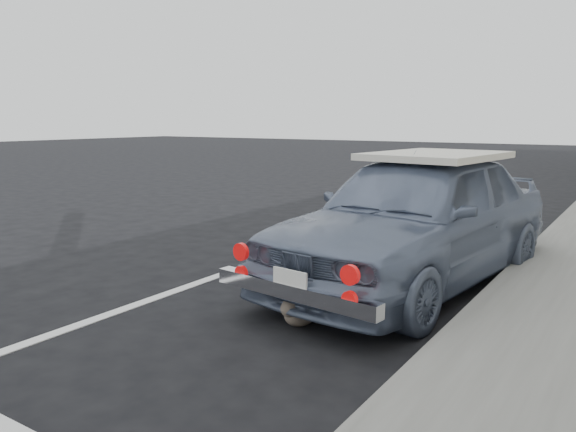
% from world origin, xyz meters
% --- Properties ---
extents(ground, '(80.00, 80.00, 0.00)m').
position_xyz_m(ground, '(0.00, 0.00, 0.00)').
color(ground, black).
rests_on(ground, ground).
extents(pline_front, '(3.00, 0.12, 0.01)m').
position_xyz_m(pline_front, '(0.50, 6.50, 0.00)').
color(pline_front, silver).
rests_on(pline_front, ground).
extents(pline_side, '(0.12, 7.00, 0.01)m').
position_xyz_m(pline_side, '(-0.90, 3.00, 0.00)').
color(pline_side, silver).
rests_on(pline_side, ground).
extents(retro_coupe, '(2.14, 4.29, 1.40)m').
position_xyz_m(retro_coupe, '(0.99, 3.50, 0.71)').
color(retro_coupe, slate).
rests_on(retro_coupe, ground).
extents(cat, '(0.28, 0.53, 0.28)m').
position_xyz_m(cat, '(0.66, 1.75, 0.13)').
color(cat, '#695B50').
rests_on(cat, ground).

